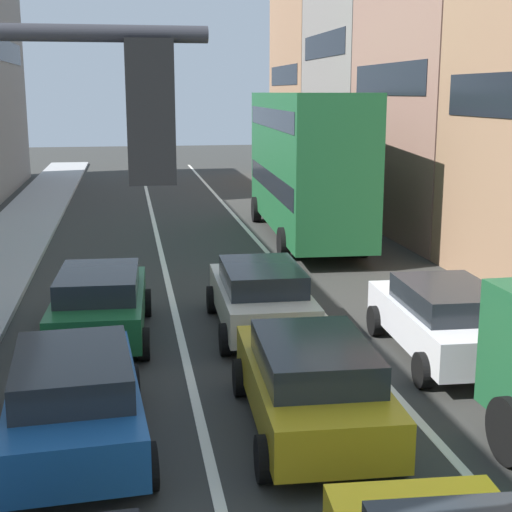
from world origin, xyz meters
TOP-DOWN VIEW (x-y plane):
  - lane_stripe_left at (-1.70, 20.00)m, footprint 0.16×60.00m
  - lane_stripe_right at (1.70, 20.00)m, footprint 0.16×60.00m
  - building_row_right at (9.90, 23.66)m, footprint 7.20×43.90m
  - sedan_centre_lane_second at (-0.06, 6.73)m, footprint 2.20×4.37m
  - wagon_left_lane_second at (-3.56, 6.75)m, footprint 2.28×4.40m
  - hatchback_centre_lane_third at (0.05, 11.70)m, footprint 2.14×4.34m
  - sedan_left_lane_third at (-3.35, 11.75)m, footprint 2.22×4.38m
  - sedan_right_lane_behind_truck at (3.26, 9.44)m, footprint 2.20×4.37m
  - bus_mid_queue_primary at (3.42, 21.71)m, footprint 3.18×10.61m

SIDE VIEW (x-z plane):
  - lane_stripe_left at x=-1.70m, z-range 0.00..0.01m
  - lane_stripe_right at x=1.70m, z-range 0.00..0.01m
  - sedan_centre_lane_second at x=-0.06m, z-range 0.05..1.54m
  - wagon_left_lane_second at x=-3.56m, z-range 0.05..1.54m
  - hatchback_centre_lane_third at x=0.05m, z-range 0.05..1.54m
  - sedan_left_lane_third at x=-3.35m, z-range 0.05..1.54m
  - sedan_right_lane_behind_truck at x=3.26m, z-range 0.05..1.54m
  - bus_mid_queue_primary at x=3.42m, z-range 0.30..5.36m
  - building_row_right at x=9.90m, z-range -1.27..12.08m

